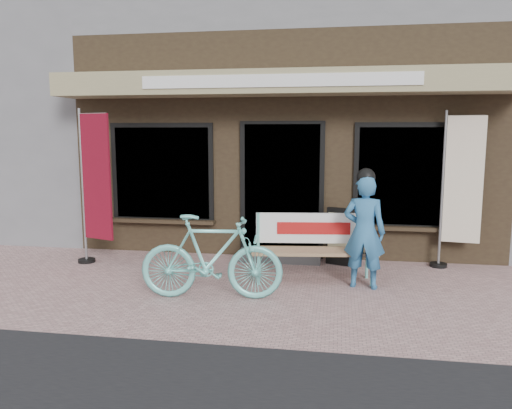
% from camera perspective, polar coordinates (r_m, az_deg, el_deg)
% --- Properties ---
extents(ground, '(70.00, 70.00, 0.00)m').
position_cam_1_polar(ground, '(6.34, 0.85, -10.41)').
color(ground, '#BB918F').
rests_on(ground, ground).
extents(storefront, '(7.00, 6.77, 6.00)m').
position_cam_1_polar(storefront, '(10.97, 4.83, 13.34)').
color(storefront, black).
rests_on(storefront, ground).
extents(bench, '(1.73, 0.64, 0.92)m').
position_cam_1_polar(bench, '(6.91, 6.63, -4.23)').
color(bench, '#6CD3CA').
rests_on(bench, ground).
extents(person, '(0.59, 0.44, 1.58)m').
position_cam_1_polar(person, '(6.63, 12.28, -2.82)').
color(person, teal).
rests_on(person, ground).
extents(bicycle, '(1.78, 0.67, 1.05)m').
position_cam_1_polar(bicycle, '(6.13, -5.11, -5.99)').
color(bicycle, '#6CD3CA').
rests_on(bicycle, ground).
extents(nobori_red, '(0.70, 0.35, 2.38)m').
position_cam_1_polar(nobori_red, '(7.94, -17.99, 2.10)').
color(nobori_red, gray).
rests_on(nobori_red, ground).
extents(nobori_cream, '(0.69, 0.29, 2.34)m').
position_cam_1_polar(nobori_cream, '(7.92, 22.24, 1.73)').
color(nobori_cream, gray).
rests_on(nobori_cream, ground).
extents(menu_stand, '(0.44, 0.24, 0.89)m').
position_cam_1_polar(menu_stand, '(7.73, 9.65, -3.57)').
color(menu_stand, black).
rests_on(menu_stand, ground).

